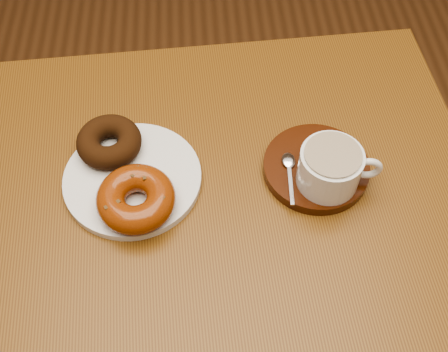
{
  "coord_description": "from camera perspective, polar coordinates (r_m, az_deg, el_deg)",
  "views": [
    {
      "loc": [
        -0.0,
        -0.62,
        1.43
      ],
      "look_at": [
        0.02,
        -0.16,
        0.77
      ],
      "focal_mm": 45.0,
      "sensor_mm": 36.0,
      "label": 1
    }
  ],
  "objects": [
    {
      "name": "ground",
      "position": [
        1.56,
        -1.24,
        -11.56
      ],
      "size": [
        6.0,
        6.0,
        0.0
      ],
      "primitive_type": "plane",
      "color": "#55341A",
      "rests_on": "ground"
    },
    {
      "name": "cafe_table",
      "position": [
        0.92,
        -1.24,
        -5.01
      ],
      "size": [
        0.83,
        0.64,
        0.75
      ],
      "rotation": [
        0.0,
        0.0,
        0.06
      ],
      "color": "brown",
      "rests_on": "ground"
    },
    {
      "name": "donut_plate",
      "position": [
        0.83,
        -9.27,
        -0.26
      ],
      "size": [
        0.22,
        0.22,
        0.01
      ],
      "primitive_type": "cylinder",
      "rotation": [
        0.0,
        0.0,
        0.08
      ],
      "color": "silver",
      "rests_on": "cafe_table"
    },
    {
      "name": "donut_cinnamon",
      "position": [
        0.85,
        -11.6,
        3.43
      ],
      "size": [
        0.11,
        0.11,
        0.04
      ],
      "primitive_type": "torus",
      "rotation": [
        0.0,
        0.0,
        -0.12
      ],
      "color": "black",
      "rests_on": "donut_plate"
    },
    {
      "name": "donut_caramel",
      "position": [
        0.78,
        -8.94,
        -2.29
      ],
      "size": [
        0.14,
        0.14,
        0.04
      ],
      "rotation": [
        0.0,
        0.0,
        0.34
      ],
      "color": "#7B330D",
      "rests_on": "donut_plate"
    },
    {
      "name": "saucer",
      "position": [
        0.84,
        9.33,
        0.82
      ],
      "size": [
        0.21,
        0.21,
        0.02
      ],
      "primitive_type": "cylinder",
      "rotation": [
        0.0,
        0.0,
        0.44
      ],
      "color": "#331406",
      "rests_on": "cafe_table"
    },
    {
      "name": "coffee_cup",
      "position": [
        0.8,
        10.82,
        0.86
      ],
      "size": [
        0.12,
        0.09,
        0.06
      ],
      "rotation": [
        0.0,
        0.0,
        -0.11
      ],
      "color": "silver",
      "rests_on": "saucer"
    },
    {
      "name": "teaspoon",
      "position": [
        0.83,
        6.61,
        1.12
      ],
      "size": [
        0.02,
        0.09,
        0.01
      ],
      "rotation": [
        0.0,
        0.0,
        -0.05
      ],
      "color": "silver",
      "rests_on": "saucer"
    }
  ]
}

